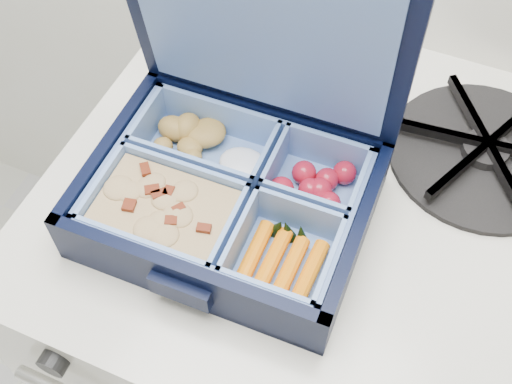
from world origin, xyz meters
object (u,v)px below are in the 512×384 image
at_px(bento_box, 229,198).
at_px(fork, 298,110).
at_px(stove, 307,330).
at_px(burner_grate, 486,148).

distance_m(bento_box, fork, 0.15).
bearing_deg(stove, burner_grate, 30.82).
bearing_deg(bento_box, fork, 84.51).
height_order(stove, fork, fork).
relative_size(stove, burner_grate, 4.14).
xyz_separation_m(bento_box, fork, (0.01, 0.15, -0.03)).
xyz_separation_m(stove, burner_grate, (0.13, 0.08, 0.41)).
bearing_deg(burner_grate, fork, -175.03).
bearing_deg(stove, fork, 134.65).
height_order(stove, burner_grate, burner_grate).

